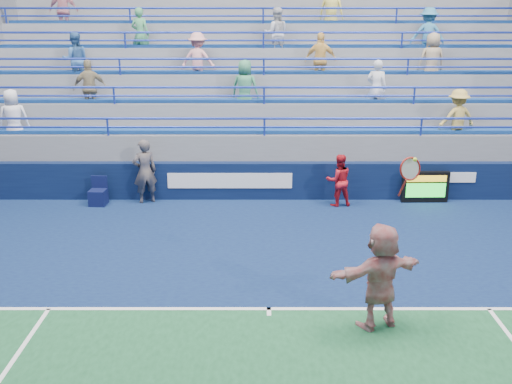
{
  "coord_description": "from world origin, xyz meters",
  "views": [
    {
      "loc": [
        -0.24,
        -9.42,
        5.36
      ],
      "look_at": [
        -0.24,
        2.5,
        1.5
      ],
      "focal_mm": 40.0,
      "sensor_mm": 36.0,
      "label": 1
    }
  ],
  "objects_px": {
    "serve_speed_board": "(425,187)",
    "ball_girl": "(339,180)",
    "tennis_player": "(381,276)",
    "judge_chair": "(98,196)",
    "line_judge": "(145,171)"
  },
  "relations": [
    {
      "from": "serve_speed_board",
      "to": "ball_girl",
      "type": "distance_m",
      "value": 2.56
    },
    {
      "from": "ball_girl",
      "to": "tennis_player",
      "type": "bearing_deg",
      "value": 79.35
    },
    {
      "from": "tennis_player",
      "to": "serve_speed_board",
      "type": "bearing_deg",
      "value": 68.02
    },
    {
      "from": "serve_speed_board",
      "to": "ball_girl",
      "type": "height_order",
      "value": "ball_girl"
    },
    {
      "from": "serve_speed_board",
      "to": "ball_girl",
      "type": "xyz_separation_m",
      "value": [
        -2.53,
        -0.27,
        0.28
      ]
    },
    {
      "from": "serve_speed_board",
      "to": "judge_chair",
      "type": "xyz_separation_m",
      "value": [
        -9.34,
        -0.23,
        -0.2
      ]
    },
    {
      "from": "line_judge",
      "to": "ball_girl",
      "type": "xyz_separation_m",
      "value": [
        5.49,
        -0.27,
        -0.18
      ]
    },
    {
      "from": "judge_chair",
      "to": "serve_speed_board",
      "type": "bearing_deg",
      "value": 1.39
    },
    {
      "from": "judge_chair",
      "to": "tennis_player",
      "type": "height_order",
      "value": "tennis_player"
    },
    {
      "from": "line_judge",
      "to": "ball_girl",
      "type": "bearing_deg",
      "value": 153.36
    },
    {
      "from": "serve_speed_board",
      "to": "ball_girl",
      "type": "bearing_deg",
      "value": -173.9
    },
    {
      "from": "serve_speed_board",
      "to": "judge_chair",
      "type": "bearing_deg",
      "value": -178.61
    },
    {
      "from": "line_judge",
      "to": "tennis_player",
      "type": "bearing_deg",
      "value": 104.5
    },
    {
      "from": "serve_speed_board",
      "to": "tennis_player",
      "type": "height_order",
      "value": "tennis_player"
    },
    {
      "from": "judge_chair",
      "to": "tennis_player",
      "type": "distance_m",
      "value": 9.3
    }
  ]
}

